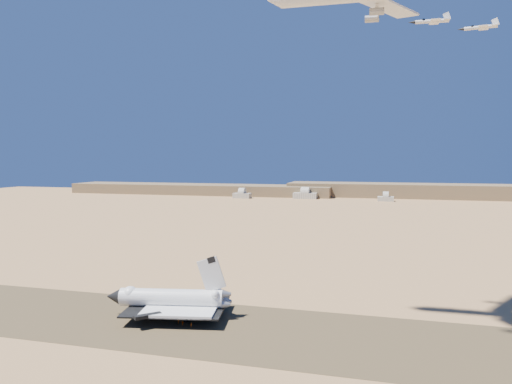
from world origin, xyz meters
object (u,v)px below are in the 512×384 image
(crew_b, at_px, (191,325))
(crew_c, at_px, (183,323))
(crew_a, at_px, (179,321))
(shuttle, at_px, (170,300))
(chase_jet_f, at_px, (480,27))
(chase_jet_e, at_px, (431,21))

(crew_b, xyz_separation_m, crew_c, (-3.50, 1.18, 0.09))
(crew_a, bearing_deg, shuttle, 55.37)
(shuttle, bearing_deg, chase_jet_f, 24.00)
(shuttle, xyz_separation_m, chase_jet_f, (103.96, 72.34, 100.58))
(crew_b, bearing_deg, crew_a, 40.54)
(chase_jet_f, bearing_deg, chase_jet_e, -123.00)
(chase_jet_e, height_order, chase_jet_f, chase_jet_f)
(crew_a, bearing_deg, crew_c, -104.17)
(chase_jet_e, bearing_deg, crew_a, -146.64)
(chase_jet_e, relative_size, chase_jet_f, 0.98)
(crew_c, height_order, chase_jet_e, chase_jet_e)
(shuttle, distance_m, crew_a, 9.65)
(crew_a, relative_size, chase_jet_f, 0.11)
(crew_a, xyz_separation_m, crew_b, (5.37, -2.12, -0.05))
(shuttle, distance_m, chase_jet_f, 161.73)
(crew_a, bearing_deg, chase_jet_f, -38.69)
(shuttle, height_order, chase_jet_f, chase_jet_f)
(shuttle, relative_size, chase_jet_f, 2.72)
(crew_b, height_order, chase_jet_e, chase_jet_e)
(chase_jet_e, bearing_deg, crew_c, -145.53)
(crew_b, distance_m, chase_jet_f, 161.98)
(crew_b, height_order, crew_c, crew_c)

